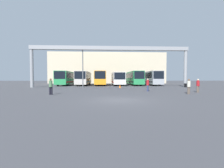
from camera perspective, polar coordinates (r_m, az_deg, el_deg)
name	(u,v)px	position (r m, az deg, el deg)	size (l,w,h in m)	color
ground_plane	(119,100)	(11.54, 2.76, -6.10)	(200.00, 200.00, 0.00)	#47474C
building_backdrop	(108,69)	(55.83, -1.68, 5.79)	(39.52, 12.00, 10.45)	beige
overhead_gantry	(111,53)	(28.57, -0.56, 11.71)	(29.50, 0.80, 7.65)	gray
bus_slot_0	(66,77)	(37.80, -17.07, 2.39)	(2.55, 10.49, 3.28)	#268C4C
bus_slot_1	(84,78)	(37.51, -10.69, 2.43)	(2.58, 11.53, 3.26)	beige
bus_slot_2	(101,77)	(37.24, -4.31, 2.51)	(2.55, 11.67, 3.32)	orange
bus_slot_3	(118,78)	(36.77, 2.17, 2.28)	(2.63, 10.49, 3.04)	silver
bus_slot_4	(134,77)	(38.17, 8.31, 2.49)	(2.43, 12.13, 3.32)	#268C4C
bus_slot_5	(151,77)	(38.52, 14.61, 2.46)	(2.51, 10.72, 3.34)	#999EA5
pedestrian_far_center	(198,85)	(20.27, 29.92, -0.42)	(0.33, 0.33, 1.60)	brown
pedestrian_mid_right	(51,86)	(16.41, -22.31, -0.74)	(0.34, 0.34, 1.65)	black
pedestrian_near_right	(148,85)	(19.79, 13.45, -0.20)	(0.34, 0.34, 1.64)	navy
pedestrian_mid_left	(189,86)	(17.74, 27.21, -0.68)	(0.33, 0.33, 1.61)	brown
traffic_cone	(120,86)	(26.50, 3.04, -0.82)	(0.37, 0.37, 0.59)	orange
tire_stack	(187,85)	(31.82, 26.67, -0.43)	(1.04, 1.04, 0.72)	black
lamp_post	(83,65)	(28.66, -11.08, 7.15)	(0.36, 0.36, 7.65)	#595B60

